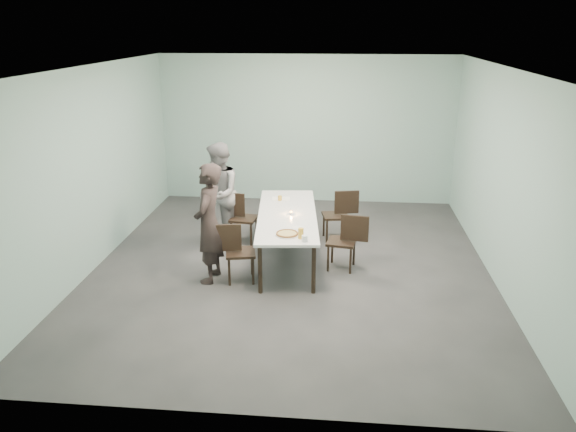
# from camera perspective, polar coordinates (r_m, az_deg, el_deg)

# --- Properties ---
(ground) EXTENTS (7.00, 7.00, 0.00)m
(ground) POSITION_cam_1_polar(r_m,az_deg,el_deg) (8.72, 0.31, -5.18)
(ground) COLOR #333335
(ground) RESTS_ON ground
(room_shell) EXTENTS (6.02, 7.02, 3.01)m
(room_shell) POSITION_cam_1_polar(r_m,az_deg,el_deg) (8.10, 0.33, 8.00)
(room_shell) COLOR #90B6AF
(room_shell) RESTS_ON ground
(table) EXTENTS (1.14, 2.67, 0.75)m
(table) POSITION_cam_1_polar(r_m,az_deg,el_deg) (8.78, -0.09, -0.14)
(table) COLOR white
(table) RESTS_ON ground
(chair_near_left) EXTENTS (0.64, 0.50, 0.87)m
(chair_near_left) POSITION_cam_1_polar(r_m,az_deg,el_deg) (8.12, -5.43, -3.29)
(chair_near_left) COLOR black
(chair_near_left) RESTS_ON ground
(chair_far_left) EXTENTS (0.63, 0.47, 0.87)m
(chair_far_left) POSITION_cam_1_polar(r_m,az_deg,el_deg) (9.54, -4.99, 0.17)
(chair_far_left) COLOR black
(chair_far_left) RESTS_ON ground
(chair_near_right) EXTENTS (0.64, 0.48, 0.87)m
(chair_near_right) POSITION_cam_1_polar(r_m,az_deg,el_deg) (8.52, 6.02, -2.24)
(chair_near_right) COLOR black
(chair_near_right) RESTS_ON ground
(chair_far_right) EXTENTS (0.64, 0.49, 0.87)m
(chair_far_right) POSITION_cam_1_polar(r_m,az_deg,el_deg) (9.69, 5.31, 0.44)
(chair_far_right) COLOR black
(chair_far_right) RESTS_ON ground
(diner_near) EXTENTS (0.46, 0.67, 1.75)m
(diner_near) POSITION_cam_1_polar(r_m,az_deg,el_deg) (8.06, -8.04, -0.75)
(diner_near) COLOR black
(diner_near) RESTS_ON ground
(diner_far) EXTENTS (0.81, 0.95, 1.72)m
(diner_far) POSITION_cam_1_polar(r_m,az_deg,el_deg) (9.50, -7.05, 2.27)
(diner_far) COLOR gray
(diner_far) RESTS_ON ground
(pizza) EXTENTS (0.34, 0.34, 0.04)m
(pizza) POSITION_cam_1_polar(r_m,az_deg,el_deg) (7.89, -0.10, -1.82)
(pizza) COLOR white
(pizza) RESTS_ON table
(side_plate) EXTENTS (0.18, 0.18, 0.01)m
(side_plate) POSITION_cam_1_polar(r_m,az_deg,el_deg) (8.16, 1.01, -1.20)
(side_plate) COLOR white
(side_plate) RESTS_ON table
(beer_glass) EXTENTS (0.08, 0.08, 0.15)m
(beer_glass) POSITION_cam_1_polar(r_m,az_deg,el_deg) (7.74, 1.32, -1.78)
(beer_glass) COLOR gold
(beer_glass) RESTS_ON table
(water_tumbler) EXTENTS (0.08, 0.08, 0.09)m
(water_tumbler) POSITION_cam_1_polar(r_m,az_deg,el_deg) (7.64, 1.71, -2.31)
(water_tumbler) COLOR silver
(water_tumbler) RESTS_ON table
(tealight) EXTENTS (0.06, 0.06, 0.05)m
(tealight) POSITION_cam_1_polar(r_m,az_deg,el_deg) (8.73, 0.31, 0.29)
(tealight) COLOR silver
(tealight) RESTS_ON table
(amber_tumbler) EXTENTS (0.07, 0.07, 0.08)m
(amber_tumbler) POSITION_cam_1_polar(r_m,az_deg,el_deg) (9.42, -0.83, 1.83)
(amber_tumbler) COLOR gold
(amber_tumbler) RESTS_ON table
(menu) EXTENTS (0.32, 0.25, 0.01)m
(menu) POSITION_cam_1_polar(r_m,az_deg,el_deg) (9.52, -0.72, 1.78)
(menu) COLOR silver
(menu) RESTS_ON table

